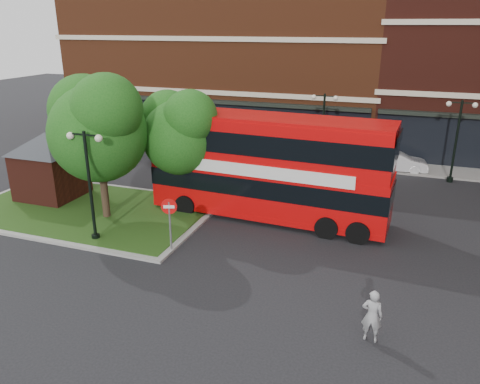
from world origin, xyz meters
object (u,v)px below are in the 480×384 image
at_px(woman, 372,316).
at_px(car_white, 396,162).
at_px(car_silver, 250,154).
at_px(bus, 269,161).

relative_size(woman, car_white, 0.44).
bearing_deg(car_silver, woman, -158.30).
bearing_deg(bus, woman, -52.39).
bearing_deg(woman, car_white, -87.56).
bearing_deg(car_silver, bus, -163.88).
height_order(woman, car_white, woman).
bearing_deg(car_white, car_silver, 90.87).
xyz_separation_m(woman, car_white, (0.03, 18.60, -0.22)).
distance_m(bus, car_silver, 10.13).
height_order(bus, woman, bus).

